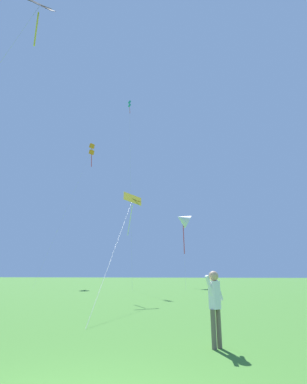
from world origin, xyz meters
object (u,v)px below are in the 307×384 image
at_px(kite_teal_box, 130,108).
at_px(kite_black_large, 36,15).
at_px(kite_white_distant, 183,219).
at_px(kite_orange_box, 92,150).
at_px(person_child_small, 215,301).
at_px(kite_yellow_diamond, 131,206).

xyz_separation_m(kite_teal_box, kite_black_large, (3.52, -24.76, -9.02)).
xyz_separation_m(kite_white_distant, kite_orange_box, (-16.80, 4.32, 14.06)).
distance_m(kite_white_distant, person_child_small, 34.56).
height_order(kite_yellow_diamond, person_child_small, kite_yellow_diamond).
bearing_deg(kite_yellow_diamond, kite_orange_box, 123.17).
xyz_separation_m(kite_teal_box, kite_yellow_diamond, (7.00, -17.85, -18.86)).
bearing_deg(kite_black_large, kite_white_distant, 83.65).
xyz_separation_m(kite_black_large, kite_white_distant, (3.20, 28.74, -6.94)).
xyz_separation_m(kite_orange_box, person_child_small, (23.14, -37.36, -21.98)).
relative_size(kite_teal_box, kite_orange_box, 1.08).
relative_size(kite_orange_box, person_child_small, 14.99).
relative_size(kite_black_large, kite_orange_box, 0.72).
bearing_deg(kite_teal_box, kite_white_distant, 30.61).
height_order(kite_white_distant, kite_orange_box, kite_orange_box).
relative_size(kite_teal_box, kite_black_large, 1.50).
distance_m(kite_orange_box, person_child_small, 49.13).
bearing_deg(kite_black_large, person_child_small, -24.29).
height_order(kite_black_large, kite_white_distant, kite_black_large).
height_order(kite_black_large, kite_orange_box, kite_orange_box).
distance_m(kite_white_distant, kite_orange_box, 22.33).
height_order(kite_teal_box, kite_white_distant, kite_teal_box).
xyz_separation_m(kite_black_large, kite_orange_box, (-13.60, 33.05, 7.12)).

